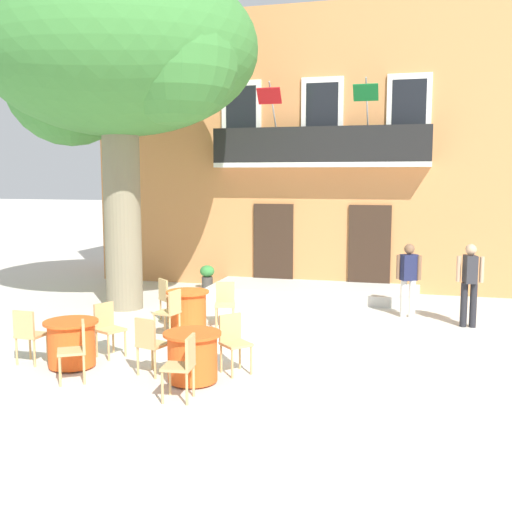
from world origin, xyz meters
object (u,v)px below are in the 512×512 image
cafe_chair_middle_1 (168,297)px  cafe_chair_middle_2 (170,310)px  cafe_chair_front_0 (28,333)px  pedestrian_mid_plaza (470,280)px  pedestrian_near_entrance (409,276)px  cafe_chair_near_tree_0 (234,339)px  cafe_table_front (72,343)px  cafe_chair_middle_0 (225,301)px  cafe_table_near_tree (193,357)px  cafe_table_middle (188,309)px  cafe_chair_near_tree_1 (150,342)px  cafe_chair_front_2 (108,326)px  cafe_chair_near_tree_2 (183,363)px  cafe_chair_front_1 (77,347)px  ground_planter_left (207,276)px  plane_tree (115,59)px

cafe_chair_middle_1 → cafe_chair_middle_2: (0.56, -1.18, 0.00)m
cafe_chair_front_0 → pedestrian_mid_plaza: (7.07, 4.52, 0.43)m
pedestrian_near_entrance → cafe_chair_near_tree_0: bearing=-118.7°
cafe_chair_middle_1 → cafe_table_front: bearing=-94.0°
cafe_chair_middle_0 → cafe_chair_front_0: 3.96m
cafe_chair_middle_1 → pedestrian_near_entrance: 5.18m
cafe_table_near_tree → cafe_table_middle: size_ratio=1.00×
cafe_chair_near_tree_1 → cafe_chair_middle_0: (0.16, 3.22, 0.00)m
cafe_table_near_tree → cafe_chair_front_2: size_ratio=0.95×
cafe_table_front → pedestrian_near_entrance: pedestrian_near_entrance is taller
cafe_chair_middle_0 → cafe_chair_middle_1: 1.33m
cafe_table_middle → cafe_chair_front_0: bearing=-118.5°
cafe_table_near_tree → cafe_chair_middle_2: (-1.34, 2.32, 0.14)m
cafe_chair_front_0 → pedestrian_near_entrance: (5.86, 5.09, 0.38)m
cafe_chair_near_tree_2 → pedestrian_mid_plaza: size_ratio=0.54×
cafe_table_near_tree → cafe_chair_near_tree_2: 0.77m
cafe_table_near_tree → cafe_chair_front_2: bearing=154.8°
cafe_chair_front_1 → pedestrian_mid_plaza: bearing=40.9°
cafe_chair_middle_0 → cafe_table_front: 3.54m
cafe_chair_near_tree_2 → cafe_chair_middle_2: size_ratio=1.00×
cafe_chair_middle_0 → cafe_chair_middle_1: bearing=173.4°
cafe_chair_front_0 → pedestrian_mid_plaza: size_ratio=0.54×
cafe_chair_near_tree_1 → cafe_chair_middle_1: same height
cafe_chair_middle_1 → cafe_chair_front_0: size_ratio=1.00×
pedestrian_mid_plaza → cafe_chair_middle_0: bearing=-164.8°
cafe_chair_near_tree_1 → cafe_chair_near_tree_0: bearing=21.9°
cafe_table_front → cafe_chair_middle_0: bearing=64.0°
ground_planter_left → pedestrian_mid_plaza: size_ratio=0.38×
cafe_chair_front_0 → cafe_chair_front_2: (1.01, 0.76, 0.00)m
cafe_table_near_tree → cafe_chair_front_0: size_ratio=0.95×
cafe_chair_near_tree_0 → cafe_table_middle: cafe_chair_near_tree_0 is taller
cafe_table_near_tree → cafe_chair_middle_2: size_ratio=0.95×
plane_tree → cafe_table_middle: bearing=-32.9°
ground_planter_left → cafe_table_front: bearing=-88.0°
cafe_table_near_tree → pedestrian_near_entrance: size_ratio=0.54×
plane_tree → cafe_chair_front_1: bearing=-69.8°
cafe_table_middle → cafe_table_front: (-0.85, -2.89, 0.00)m
cafe_table_near_tree → cafe_chair_front_1: 1.73m
cafe_chair_middle_1 → cafe_chair_middle_2: size_ratio=1.00×
cafe_chair_middle_1 → cafe_chair_near_tree_0: bearing=-50.9°
cafe_chair_near_tree_0 → pedestrian_mid_plaza: (3.73, 4.04, 0.43)m
plane_tree → cafe_table_near_tree: 7.73m
cafe_chair_near_tree_2 → cafe_chair_near_tree_1: bearing=136.0°
cafe_chair_front_1 → cafe_table_middle: bearing=83.7°
cafe_table_middle → pedestrian_mid_plaza: size_ratio=0.51×
cafe_chair_middle_1 → cafe_chair_middle_2: 1.31m
cafe_table_front → pedestrian_near_entrance: (5.10, 5.04, 0.51)m
cafe_chair_near_tree_2 → cafe_chair_front_2: bearing=141.3°
cafe_chair_near_tree_2 → cafe_table_middle: 4.07m
cafe_chair_middle_1 → cafe_chair_front_0: bearing=-106.2°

